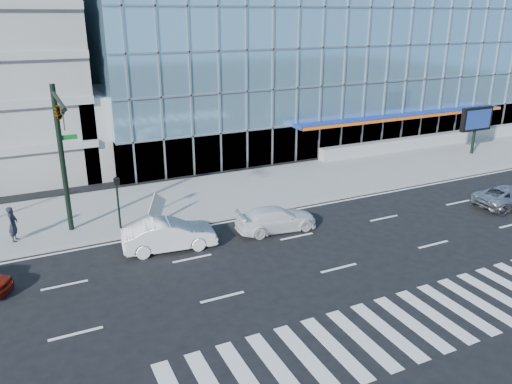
% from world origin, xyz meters
% --- Properties ---
extents(ground, '(160.00, 160.00, 0.00)m').
position_xyz_m(ground, '(0.00, 0.00, 0.00)').
color(ground, black).
rests_on(ground, ground).
extents(sidewalk, '(120.00, 8.00, 0.15)m').
position_xyz_m(sidewalk, '(0.00, 8.00, 0.07)').
color(sidewalk, gray).
rests_on(sidewalk, ground).
extents(theatre_building, '(42.00, 26.00, 15.00)m').
position_xyz_m(theatre_building, '(14.00, 26.00, 7.50)').
color(theatre_building, '#7EB5D2').
rests_on(theatre_building, ground).
extents(ramp_block, '(6.00, 8.00, 6.00)m').
position_xyz_m(ramp_block, '(-6.00, 18.00, 3.00)').
color(ramp_block, gray).
rests_on(ramp_block, ground).
extents(retaining_wall, '(30.00, 0.80, 1.00)m').
position_xyz_m(retaining_wall, '(24.00, 11.60, 0.65)').
color(retaining_wall, gray).
rests_on(retaining_wall, sidewalk).
extents(traffic_signal, '(1.14, 5.74, 8.00)m').
position_xyz_m(traffic_signal, '(-11.00, 4.57, 6.16)').
color(traffic_signal, black).
rests_on(traffic_signal, sidewalk).
extents(ped_signal_post, '(0.30, 0.33, 3.00)m').
position_xyz_m(ped_signal_post, '(-8.50, 4.94, 2.14)').
color(ped_signal_post, black).
rests_on(ped_signal_post, sidewalk).
extents(marquee_sign, '(3.20, 0.43, 4.00)m').
position_xyz_m(marquee_sign, '(22.00, 7.99, 3.07)').
color(marquee_sign, black).
rests_on(marquee_sign, sidewalk).
extents(silver_suv, '(4.96, 2.55, 1.34)m').
position_xyz_m(silver_suv, '(14.36, -1.92, 0.67)').
color(silver_suv, '#A8A8AD').
rests_on(silver_suv, ground).
extents(white_suv, '(4.74, 2.17, 1.34)m').
position_xyz_m(white_suv, '(-0.60, 1.28, 0.67)').
color(white_suv, white).
rests_on(white_suv, ground).
extents(white_sedan, '(4.91, 2.21, 1.57)m').
position_xyz_m(white_sedan, '(-6.67, 1.54, 0.78)').
color(white_sedan, silver).
rests_on(white_sedan, ground).
extents(pedestrian, '(0.65, 0.80, 1.91)m').
position_xyz_m(pedestrian, '(-13.84, 5.73, 1.10)').
color(pedestrian, black).
rests_on(pedestrian, sidewalk).
extents(tilted_panel, '(1.40, 1.25, 1.82)m').
position_xyz_m(tilted_panel, '(-6.36, 5.00, 1.06)').
color(tilted_panel, '#A2A2A2').
rests_on(tilted_panel, sidewalk).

